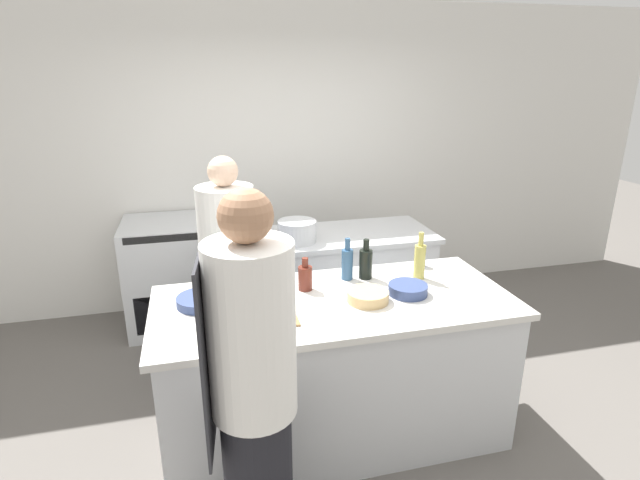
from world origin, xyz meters
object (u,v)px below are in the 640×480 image
object	(u,v)px
oven_range	(173,274)
bottle_cooking_oil	(366,263)
cup	(420,259)
bowl_wooden_salad	(368,296)
bottle_wine	(305,277)
chef_at_stove	(230,274)
bottle_sauce	(347,263)
chef_at_prep_near	(254,394)
bowl_ceramic_blue	(201,301)
bottle_olive_oil	(420,260)
stockpot	(297,231)
bowl_mixing_large	(250,290)
bowl_prep_small	(408,289)
bottle_vinegar	(228,268)

from	to	relation	value
oven_range	bottle_cooking_oil	xyz separation A→B (m)	(1.27, -1.47, 0.54)
cup	bowl_wooden_salad	bearing A→B (deg)	-140.57
bottle_wine	bottle_cooking_oil	size ratio (longest dim) A/B	0.79
chef_at_stove	bottle_sauce	xyz separation A→B (m)	(0.71, -0.51, 0.21)
chef_at_prep_near	bowl_ceramic_blue	size ratio (longest dim) A/B	6.41
bottle_olive_oil	cup	world-z (taller)	bottle_olive_oil
oven_range	chef_at_prep_near	size ratio (longest dim) A/B	0.54
chef_at_stove	stockpot	xyz separation A→B (m)	(0.55, 0.30, 0.18)
chef_at_prep_near	chef_at_stove	xyz separation A→B (m)	(0.02, 1.53, -0.07)
bottle_sauce	stockpot	size ratio (longest dim) A/B	0.91
bowl_mixing_large	bottle_sauce	bearing A→B (deg)	7.39
bowl_ceramic_blue	bottle_wine	bearing A→B (deg)	5.37
bottle_olive_oil	bowl_prep_small	xyz separation A→B (m)	(-0.17, -0.21, -0.09)
bottle_cooking_oil	bottle_vinegar	bearing A→B (deg)	173.04
chef_at_stove	bottle_sauce	world-z (taller)	chef_at_stove
oven_range	bottle_wine	size ratio (longest dim) A/B	4.70
bottle_cooking_oil	bowl_wooden_salad	xyz separation A→B (m)	(-0.10, -0.33, -0.07)
bottle_olive_oil	stockpot	world-z (taller)	bottle_olive_oil
bottle_cooking_oil	chef_at_stove	bearing A→B (deg)	147.91
chef_at_prep_near	bowl_prep_small	distance (m)	1.23
bowl_prep_small	cup	bearing A→B (deg)	56.57
bottle_sauce	bowl_prep_small	xyz separation A→B (m)	(0.28, -0.31, -0.08)
chef_at_prep_near	bottle_olive_oil	xyz separation A→B (m)	(1.17, 0.92, 0.15)
chef_at_stove	bottle_vinegar	bearing A→B (deg)	-5.26
bottle_sauce	cup	xyz separation A→B (m)	(0.55, 0.09, -0.06)
oven_range	stockpot	xyz separation A→B (m)	(1.00, -0.65, 0.52)
bottle_olive_oil	bottle_cooking_oil	size ratio (longest dim) A/B	1.18
oven_range	chef_at_stove	distance (m)	1.11
oven_range	cup	bearing A→B (deg)	-38.91
oven_range	bowl_ceramic_blue	distance (m)	1.70
chef_at_stove	bowl_wooden_salad	world-z (taller)	chef_at_stove
bottle_olive_oil	bottle_wine	size ratio (longest dim) A/B	1.50
oven_range	bottle_vinegar	xyz separation A→B (m)	(0.41, -1.37, 0.55)
bowl_prep_small	chef_at_stove	bearing A→B (deg)	140.57
bottle_cooking_oil	cup	world-z (taller)	bottle_cooking_oil
bottle_olive_oil	chef_at_prep_near	bearing A→B (deg)	-141.98
oven_range	bowl_ceramic_blue	xyz separation A→B (m)	(0.24, -1.61, 0.46)
cup	stockpot	size ratio (longest dim) A/B	0.33
bottle_olive_oil	bottle_wine	world-z (taller)	bottle_olive_oil
oven_range	bowl_mixing_large	bearing A→B (deg)	-71.20
chef_at_prep_near	chef_at_stove	size ratio (longest dim) A/B	1.07
bowl_mixing_large	stockpot	bearing A→B (deg)	61.97
bottle_cooking_oil	bowl_wooden_salad	bearing A→B (deg)	-106.78
chef_at_prep_near	bottle_vinegar	size ratio (longest dim) A/B	6.24
bottle_sauce	bowl_prep_small	bearing A→B (deg)	-47.62
bottle_vinegar	bowl_wooden_salad	world-z (taller)	bottle_vinegar
bottle_vinegar	bottle_wine	distance (m)	0.48
oven_range	bottle_vinegar	world-z (taller)	bottle_vinegar
chef_at_stove	bottle_olive_oil	size ratio (longest dim) A/B	5.38
bowl_wooden_salad	cup	world-z (taller)	cup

